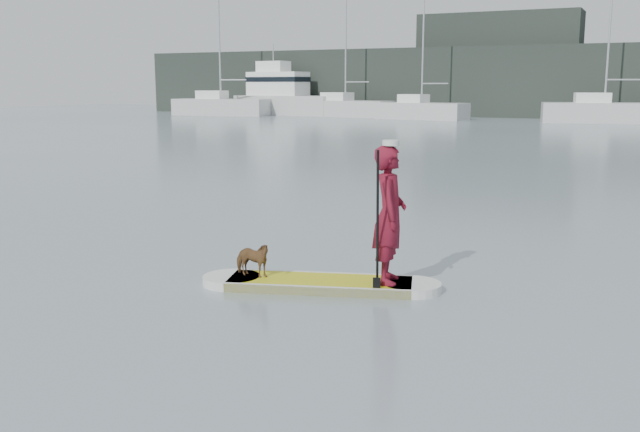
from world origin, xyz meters
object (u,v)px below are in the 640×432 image
at_px(paddleboard, 320,283).
at_px(sailboat_c, 421,109).
at_px(dog, 252,259).
at_px(paddler, 390,215).
at_px(sailboat_d, 603,110).
at_px(sailboat_b, 345,106).
at_px(sailboat_a, 220,106).
at_px(motor_yacht_b, 283,95).

xyz_separation_m(paddleboard, sailboat_c, (-13.77, 47.58, 0.73)).
distance_m(paddleboard, dog, 1.00).
distance_m(paddler, sailboat_d, 48.00).
xyz_separation_m(paddler, sailboat_b, (-22.28, 49.32, -0.15)).
bearing_deg(paddleboard, sailboat_a, 107.47).
bearing_deg(motor_yacht_b, sailboat_b, -3.62).
bearing_deg(sailboat_d, sailboat_b, 164.45).
relative_size(paddleboard, sailboat_c, 0.30).
relative_size(paddleboard, sailboat_a, 0.25).
relative_size(sailboat_c, motor_yacht_b, 1.06).
distance_m(sailboat_a, sailboat_d, 32.73).
bearing_deg(paddler, sailboat_c, -0.69).
xyz_separation_m(sailboat_a, motor_yacht_b, (4.59, 3.60, 0.94)).
bearing_deg(dog, sailboat_b, 23.91).
height_order(sailboat_a, sailboat_c, sailboat_a).
bearing_deg(motor_yacht_b, sailboat_c, -6.79).
bearing_deg(paddleboard, sailboat_c, 88.79).
bearing_deg(sailboat_a, dog, -63.27).
bearing_deg(sailboat_d, sailboat_a, 170.13).
height_order(paddler, sailboat_d, sailboat_d).
height_order(paddleboard, sailboat_d, sailboat_d).
bearing_deg(motor_yacht_b, paddler, -54.74).
xyz_separation_m(sailboat_c, motor_yacht_b, (-14.38, 3.08, 1.04)).
xyz_separation_m(paddler, sailboat_d, (-0.92, 47.99, -0.12)).
bearing_deg(sailboat_b, paddler, -56.41).
bearing_deg(sailboat_c, paddler, -62.62).
xyz_separation_m(paddleboard, sailboat_a, (-32.74, 47.06, 0.83)).
relative_size(dog, sailboat_b, 0.05).
height_order(dog, sailboat_b, sailboat_b).
height_order(paddler, sailboat_c, sailboat_c).
distance_m(dog, sailboat_c, 49.56).
height_order(paddleboard, sailboat_b, sailboat_b).
xyz_separation_m(sailboat_b, sailboat_d, (21.36, -1.33, 0.03)).
bearing_deg(paddleboard, dog, 180.00).
bearing_deg(dog, paddler, -71.06).
distance_m(sailboat_b, motor_yacht_b, 6.91).
height_order(paddleboard, motor_yacht_b, motor_yacht_b).
relative_size(paddler, dog, 3.14).
bearing_deg(sailboat_c, sailboat_b, 175.31).
bearing_deg(dog, sailboat_a, 35.50).
distance_m(dog, sailboat_d, 48.56).
xyz_separation_m(dog, sailboat_b, (-20.49, 49.88, 0.52)).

